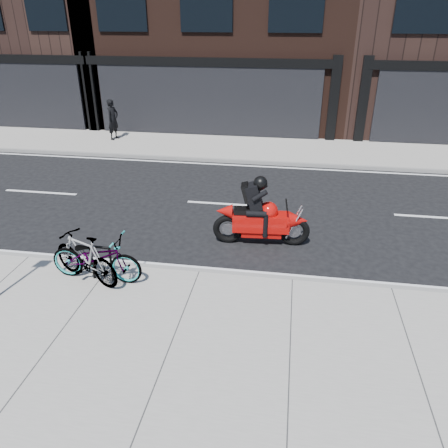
% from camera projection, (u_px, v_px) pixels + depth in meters
% --- Properties ---
extents(ground, '(120.00, 120.00, 0.00)m').
position_uv_depth(ground, '(215.00, 235.00, 11.27)').
color(ground, black).
rests_on(ground, ground).
extents(sidewalk_near, '(60.00, 6.00, 0.13)m').
position_uv_depth(sidewalk_near, '(159.00, 377.00, 6.80)').
color(sidewalk_near, gray).
rests_on(sidewalk_near, ground).
extents(sidewalk_far, '(60.00, 3.50, 0.13)m').
position_uv_depth(sidewalk_far, '(248.00, 148.00, 18.11)').
color(sidewalk_far, gray).
rests_on(sidewalk_far, ground).
extents(bike_rack, '(0.47, 0.07, 0.79)m').
position_uv_depth(bike_rack, '(101.00, 260.00, 8.97)').
color(bike_rack, black).
rests_on(bike_rack, sidewalk_near).
extents(bicycle_front, '(1.99, 0.77, 1.03)m').
position_uv_depth(bicycle_front, '(96.00, 257.00, 8.96)').
color(bicycle_front, gray).
rests_on(bicycle_front, sidewalk_near).
extents(bicycle_rear, '(1.83, 1.17, 1.07)m').
position_uv_depth(bicycle_rear, '(85.00, 257.00, 8.93)').
color(bicycle_rear, gray).
rests_on(bicycle_rear, sidewalk_near).
extents(motorcycle, '(2.38, 0.60, 1.77)m').
position_uv_depth(motorcycle, '(266.00, 217.00, 10.53)').
color(motorcycle, black).
rests_on(motorcycle, ground).
extents(pedestrian, '(0.56, 0.71, 1.71)m').
position_uv_depth(pedestrian, '(113.00, 119.00, 18.80)').
color(pedestrian, black).
rests_on(pedestrian, sidewalk_far).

